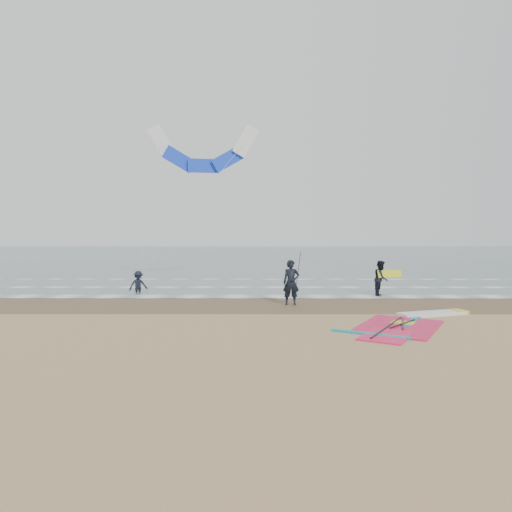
{
  "coord_description": "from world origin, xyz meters",
  "views": [
    {
      "loc": [
        -1.03,
        -14.13,
        3.2
      ],
      "look_at": [
        -1.09,
        5.0,
        2.2
      ],
      "focal_mm": 32.0,
      "sensor_mm": 36.0,
      "label": 1
    }
  ],
  "objects_px": {
    "windsurf_rig": "(410,323)",
    "person_standing": "(291,283)",
    "person_wading": "(138,279)",
    "person_walking": "(381,278)",
    "surf_kite": "(203,154)"
  },
  "relations": [
    {
      "from": "person_wading",
      "to": "surf_kite",
      "type": "height_order",
      "value": "surf_kite"
    },
    {
      "from": "person_standing",
      "to": "person_wading",
      "type": "bearing_deg",
      "value": 149.04
    },
    {
      "from": "windsurf_rig",
      "to": "person_wading",
      "type": "height_order",
      "value": "person_wading"
    },
    {
      "from": "person_wading",
      "to": "windsurf_rig",
      "type": "bearing_deg",
      "value": -64.93
    },
    {
      "from": "person_standing",
      "to": "person_wading",
      "type": "height_order",
      "value": "person_standing"
    },
    {
      "from": "person_walking",
      "to": "surf_kite",
      "type": "relative_size",
      "value": 0.2
    },
    {
      "from": "windsurf_rig",
      "to": "person_wading",
      "type": "relative_size",
      "value": 3.9
    },
    {
      "from": "windsurf_rig",
      "to": "person_walking",
      "type": "bearing_deg",
      "value": 82.96
    },
    {
      "from": "windsurf_rig",
      "to": "person_wading",
      "type": "bearing_deg",
      "value": 144.98
    },
    {
      "from": "windsurf_rig",
      "to": "person_standing",
      "type": "bearing_deg",
      "value": 133.24
    },
    {
      "from": "person_standing",
      "to": "surf_kite",
      "type": "distance_m",
      "value": 12.07
    },
    {
      "from": "person_wading",
      "to": "surf_kite",
      "type": "relative_size",
      "value": 0.17
    },
    {
      "from": "windsurf_rig",
      "to": "person_walking",
      "type": "height_order",
      "value": "person_walking"
    },
    {
      "from": "person_standing",
      "to": "surf_kite",
      "type": "bearing_deg",
      "value": 116.15
    },
    {
      "from": "person_wading",
      "to": "person_standing",
      "type": "bearing_deg",
      "value": -57.43
    }
  ]
}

